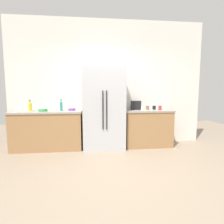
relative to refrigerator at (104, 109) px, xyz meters
The scene contains 14 objects.
ground_plane 1.73m from the refrigerator, 84.62° to the right, with size 9.69×9.69×0.00m, color gray.
kitchen_back_panel 0.74m from the refrigerator, 71.12° to the left, with size 4.85×0.10×3.08m, color silver.
counter_left 1.39m from the refrigerator, behind, with size 1.59×0.61×0.89m.
counter_right 1.19m from the refrigerator, ahead, with size 1.15×0.61×0.89m.
refrigerator is the anchor object (origin of this frame).
toaster 0.81m from the refrigerator, ahead, with size 0.22×0.16×0.22m, color black.
bottle_a 1.68m from the refrigerator, behind, with size 0.08×0.08×0.25m.
bottle_b 0.99m from the refrigerator, behind, with size 0.06×0.06×0.26m.
cup_a 1.26m from the refrigerator, ahead, with size 0.08×0.08×0.09m, color black.
cup_b 1.36m from the refrigerator, ahead, with size 0.08×0.08×0.10m, color red.
cup_c 0.92m from the refrigerator, ahead, with size 0.08×0.08×0.08m, color white.
cup_d 1.10m from the refrigerator, ahead, with size 0.08×0.08×0.09m, color brown.
bowl_a 1.37m from the refrigerator, behind, with size 0.20×0.20×0.05m, color green.
bowl_b 0.75m from the refrigerator, behind, with size 0.17×0.17×0.05m, color purple.
Camera 1 is at (-0.44, -2.89, 1.37)m, focal length 29.98 mm.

